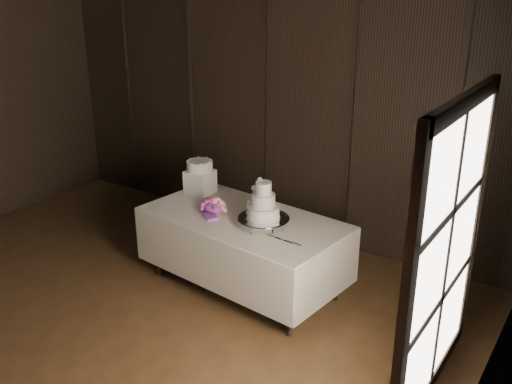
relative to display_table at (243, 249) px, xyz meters
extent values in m
cube|color=black|center=(-0.65, -2.12, -0.44)|extent=(6.04, 7.04, 0.04)
cube|color=black|center=(-0.65, 1.40, 1.08)|extent=(6.04, 0.04, 3.04)
cube|color=black|center=(2.37, -2.12, 1.08)|extent=(0.04, 7.04, 3.04)
cube|color=black|center=(2.32, -1.62, 1.28)|extent=(0.06, 1.16, 1.56)
cube|color=silver|center=(0.00, 0.00, 0.34)|extent=(2.08, 1.23, 0.01)
cube|color=white|center=(0.00, 0.00, -0.06)|extent=(1.91, 1.10, 0.71)
cylinder|color=silver|center=(0.29, -0.08, 0.39)|extent=(0.61, 0.61, 0.09)
cylinder|color=white|center=(0.29, -0.08, 0.49)|extent=(0.29, 0.29, 0.12)
cylinder|color=white|center=(0.29, -0.08, 0.61)|extent=(0.21, 0.21, 0.12)
cylinder|color=white|center=(0.29, -0.08, 0.73)|extent=(0.15, 0.15, 0.12)
cube|color=white|center=(-0.75, 0.28, 0.47)|extent=(0.27, 0.27, 0.25)
cylinder|color=white|center=(-0.75, 0.28, 0.65)|extent=(0.34, 0.34, 0.11)
cube|color=silver|center=(0.56, -0.23, 0.35)|extent=(0.37, 0.06, 0.01)
camera|label=1|loc=(2.89, -4.13, 2.54)|focal=40.00mm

